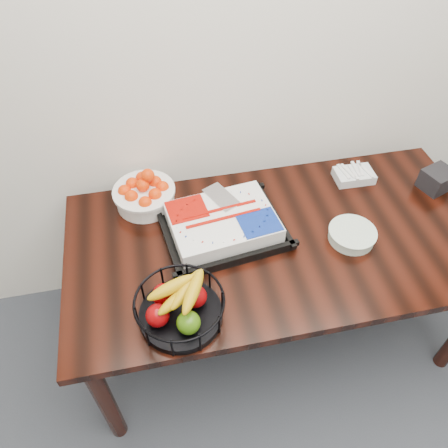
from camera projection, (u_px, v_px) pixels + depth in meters
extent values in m
plane|color=white|center=(259.00, 47.00, 1.74)|extent=(5.00, 0.00, 5.00)
cube|color=black|center=(281.00, 241.00, 1.86)|extent=(1.80, 0.90, 0.04)
cylinder|color=black|center=(105.00, 400.00, 1.77)|extent=(0.07, 0.07, 0.71)
cylinder|color=black|center=(102.00, 260.00, 2.27)|extent=(0.07, 0.07, 0.71)
cylinder|color=black|center=(393.00, 214.00, 2.50)|extent=(0.07, 0.07, 0.71)
cube|color=black|center=(223.00, 230.00, 1.86)|extent=(0.54, 0.45, 0.02)
cube|color=white|center=(223.00, 222.00, 1.83)|extent=(0.47, 0.37, 0.08)
cube|color=#A00B03|center=(188.00, 206.00, 1.84)|extent=(0.18, 0.16, 0.00)
cube|color=navy|center=(258.00, 226.00, 1.76)|extent=(0.18, 0.16, 0.00)
cube|color=silver|center=(225.00, 197.00, 1.87)|extent=(0.15, 0.19, 0.00)
cylinder|color=white|center=(145.00, 197.00, 1.96)|extent=(0.26, 0.26, 0.08)
cylinder|color=white|center=(144.00, 191.00, 1.93)|extent=(0.28, 0.28, 0.01)
cylinder|color=black|center=(181.00, 315.00, 1.57)|extent=(0.30, 0.30, 0.03)
torus|color=black|center=(179.00, 301.00, 1.51)|extent=(0.32, 0.32, 0.01)
cylinder|color=white|center=(352.00, 235.00, 1.83)|extent=(0.19, 0.19, 0.04)
cylinder|color=white|center=(353.00, 231.00, 1.81)|extent=(0.20, 0.20, 0.01)
cube|color=silver|center=(354.00, 176.00, 2.09)|extent=(0.18, 0.12, 0.05)
cube|color=black|center=(437.00, 179.00, 2.03)|extent=(0.17, 0.15, 0.10)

